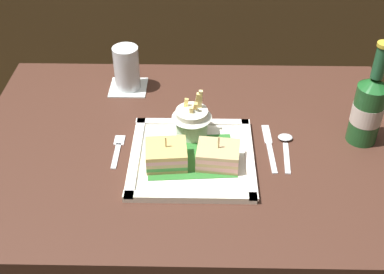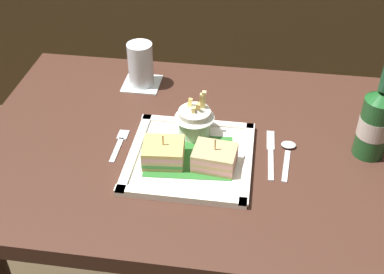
# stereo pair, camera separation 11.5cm
# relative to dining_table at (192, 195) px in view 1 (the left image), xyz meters

# --- Properties ---
(dining_table) EXTENTS (1.03, 0.73, 0.76)m
(dining_table) POSITION_rel_dining_table_xyz_m (0.00, 0.00, 0.00)
(dining_table) COLOR #42261C
(dining_table) RESTS_ON ground_plane
(square_plate) EXTENTS (0.28, 0.28, 0.02)m
(square_plate) POSITION_rel_dining_table_xyz_m (0.00, -0.07, 0.18)
(square_plate) COLOR white
(square_plate) RESTS_ON dining_table
(sandwich_half_left) EXTENTS (0.10, 0.09, 0.07)m
(sandwich_half_left) POSITION_rel_dining_table_xyz_m (-0.05, -0.09, 0.21)
(sandwich_half_left) COLOR tan
(sandwich_half_left) RESTS_ON square_plate
(sandwich_half_right) EXTENTS (0.10, 0.08, 0.07)m
(sandwich_half_right) POSITION_rel_dining_table_xyz_m (0.06, -0.09, 0.21)
(sandwich_half_right) COLOR tan
(sandwich_half_right) RESTS_ON square_plate
(fries_cup) EXTENTS (0.09, 0.09, 0.11)m
(fries_cup) POSITION_rel_dining_table_xyz_m (-0.00, 0.02, 0.23)
(fries_cup) COLOR white
(fries_cup) RESTS_ON square_plate
(beer_bottle) EXTENTS (0.07, 0.07, 0.25)m
(beer_bottle) POSITION_rel_dining_table_xyz_m (0.40, 0.02, 0.27)
(beer_bottle) COLOR #205727
(beer_bottle) RESTS_ON dining_table
(drink_coaster) EXTENTS (0.10, 0.10, 0.00)m
(drink_coaster) POSITION_rel_dining_table_xyz_m (-0.18, 0.23, 0.18)
(drink_coaster) COLOR silver
(drink_coaster) RESTS_ON dining_table
(water_glass) EXTENTS (0.07, 0.07, 0.12)m
(water_glass) POSITION_rel_dining_table_xyz_m (-0.18, 0.23, 0.23)
(water_glass) COLOR silver
(water_glass) RESTS_ON dining_table
(fork) EXTENTS (0.02, 0.12, 0.00)m
(fork) POSITION_rel_dining_table_xyz_m (-0.17, -0.03, 0.18)
(fork) COLOR silver
(fork) RESTS_ON dining_table
(knife) EXTENTS (0.02, 0.18, 0.00)m
(knife) POSITION_rel_dining_table_xyz_m (0.18, -0.01, 0.18)
(knife) COLOR silver
(knife) RESTS_ON dining_table
(spoon) EXTENTS (0.04, 0.14, 0.01)m
(spoon) POSITION_rel_dining_table_xyz_m (0.22, -0.01, 0.18)
(spoon) COLOR silver
(spoon) RESTS_ON dining_table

